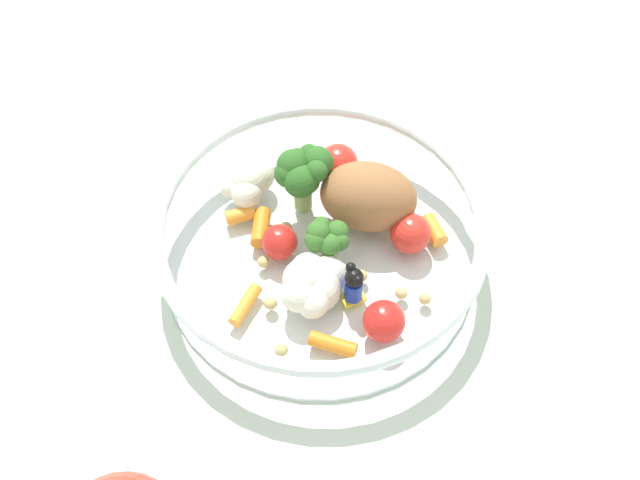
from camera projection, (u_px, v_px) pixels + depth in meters
name	position (u px, v px, depth m)	size (l,w,h in m)	color
ground_plane	(325.00, 249.00, 0.66)	(2.40, 2.40, 0.00)	silver
food_container	(323.00, 232.00, 0.63)	(0.25, 0.25, 0.07)	white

